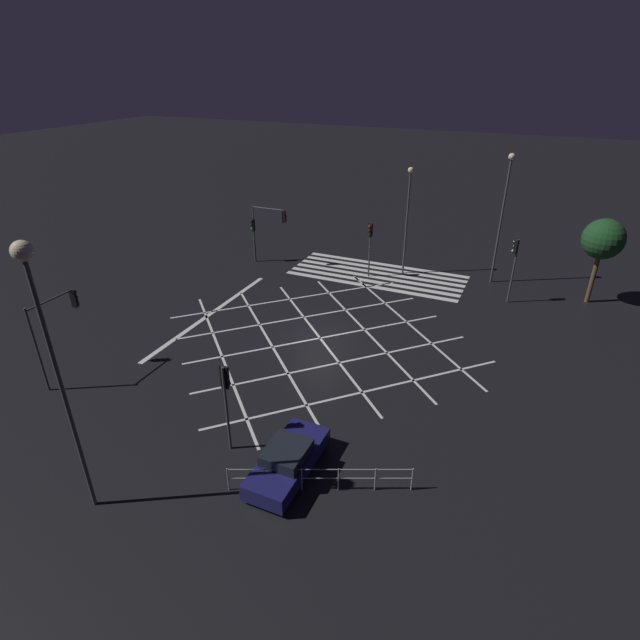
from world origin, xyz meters
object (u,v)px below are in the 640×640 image
at_px(traffic_light_se_main, 270,222).
at_px(street_lamp_far, 43,323).
at_px(traffic_light_median_north, 226,391).
at_px(traffic_light_sw_main, 514,258).
at_px(traffic_light_ne_cross, 57,318).
at_px(street_lamp_east, 408,208).
at_px(traffic_light_median_south, 370,239).
at_px(waiting_car, 288,460).
at_px(street_tree_near, 603,240).
at_px(street_lamp_west, 504,202).
at_px(traffic_light_se_cross, 253,231).

distance_m(traffic_light_se_main, street_lamp_far, 24.79).
xyz_separation_m(traffic_light_median_north, street_lamp_far, (2.87, 4.58, 4.57)).
distance_m(traffic_light_sw_main, traffic_light_ne_cross, 26.51).
distance_m(street_lamp_east, street_lamp_far, 26.53).
xyz_separation_m(traffic_light_sw_main, traffic_light_se_main, (17.64, 0.21, 0.27)).
bearing_deg(traffic_light_median_south, traffic_light_sw_main, 87.55).
bearing_deg(traffic_light_median_north, waiting_car, -96.95).
height_order(street_lamp_east, street_lamp_far, street_lamp_far).
distance_m(traffic_light_median_north, waiting_car, 3.59).
bearing_deg(waiting_car, street_lamp_east, 4.11).
bearing_deg(traffic_light_ne_cross, street_lamp_east, -29.74).
height_order(traffic_light_median_south, waiting_car, traffic_light_median_south).
bearing_deg(waiting_car, street_tree_near, -26.66).
height_order(traffic_light_ne_cross, street_lamp_east, street_lamp_east).
bearing_deg(traffic_light_ne_cross, street_tree_near, -49.87).
relative_size(street_lamp_west, street_lamp_far, 0.90).
relative_size(traffic_light_se_cross, street_lamp_west, 0.40).
bearing_deg(traffic_light_median_north, street_lamp_east, -3.30).
relative_size(traffic_light_sw_main, waiting_car, 1.01).
xyz_separation_m(traffic_light_median_north, waiting_car, (-2.81, 0.34, -2.21)).
xyz_separation_m(traffic_light_median_south, street_lamp_east, (-2.16, -1.72, 2.06)).
distance_m(traffic_light_se_cross, traffic_light_se_main, 1.68).
bearing_deg(traffic_light_sw_main, street_tree_near, -155.62).
distance_m(traffic_light_median_north, traffic_light_ne_cross, 10.45).
relative_size(traffic_light_median_south, traffic_light_se_main, 0.89).
bearing_deg(traffic_light_se_cross, traffic_light_se_main, 95.77).
relative_size(street_lamp_west, waiting_car, 2.10).
xyz_separation_m(traffic_light_se_cross, street_lamp_far, (-7.32, 23.60, 4.85)).
distance_m(street_lamp_east, street_tree_near, 12.61).
height_order(street_lamp_east, street_tree_near, street_lamp_east).
bearing_deg(traffic_light_se_main, traffic_light_median_north, -65.55).
distance_m(traffic_light_se_cross, street_lamp_far, 25.18).
height_order(traffic_light_median_north, waiting_car, traffic_light_median_north).
bearing_deg(traffic_light_sw_main, traffic_light_ne_cross, 43.29).
bearing_deg(traffic_light_median_south, street_lamp_west, 107.63).
bearing_deg(waiting_car, traffic_light_median_north, 83.05).
distance_m(traffic_light_median_south, traffic_light_se_cross, 9.30).
relative_size(traffic_light_sw_main, traffic_light_se_main, 0.95).
relative_size(traffic_light_ne_cross, waiting_car, 1.04).
distance_m(street_lamp_far, waiting_car, 9.81).
bearing_deg(traffic_light_ne_cross, traffic_light_se_main, -5.26).
xyz_separation_m(traffic_light_median_north, traffic_light_se_main, (8.72, -19.17, 0.53)).
relative_size(traffic_light_ne_cross, street_tree_near, 0.79).
height_order(traffic_light_median_south, traffic_light_median_north, traffic_light_median_south).
bearing_deg(traffic_light_se_main, traffic_light_se_cross, -174.23).
bearing_deg(traffic_light_median_south, traffic_light_se_main, -85.38).
bearing_deg(street_tree_near, street_lamp_east, 0.36).
bearing_deg(traffic_light_sw_main, traffic_light_median_north, 65.26).
bearing_deg(street_lamp_far, waiting_car, -143.30).
height_order(street_lamp_far, waiting_car, street_lamp_far).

